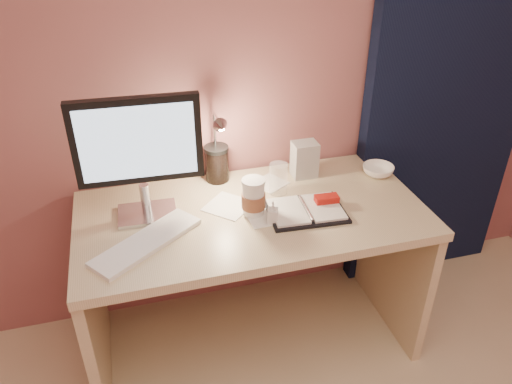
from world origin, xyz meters
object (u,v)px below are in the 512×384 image
object	(u,v)px
monitor	(139,148)
dark_jar	(217,165)
product_box	(304,159)
keyboard	(147,242)
clear_cup	(278,179)
coffee_cup	(253,198)
desk	(248,245)
bowl	(378,170)
desk_lamp	(218,143)
lotion_bottle	(273,213)
planner	(308,209)

from	to	relation	value
monitor	dark_jar	world-z (taller)	monitor
dark_jar	product_box	xyz separation A→B (m)	(0.39, -0.07, 0.01)
keyboard	clear_cup	size ratio (longest dim) A/B	3.26
coffee_cup	clear_cup	world-z (taller)	coffee_cup
desk	dark_jar	bearing A→B (deg)	110.96
bowl	product_box	bearing A→B (deg)	165.59
keyboard	bowl	distance (m)	1.09
monitor	desk_lamp	xyz separation A→B (m)	(0.33, 0.14, -0.09)
keyboard	coffee_cup	bearing A→B (deg)	-24.39
keyboard	clear_cup	distance (m)	0.62
bowl	lotion_bottle	size ratio (longest dim) A/B	1.55
planner	bowl	xyz separation A→B (m)	(0.42, 0.20, 0.01)
keyboard	dark_jar	xyz separation A→B (m)	(0.35, 0.40, 0.06)
clear_cup	bowl	xyz separation A→B (m)	(0.48, 0.03, -0.05)
planner	keyboard	bearing A→B (deg)	-172.73
dark_jar	keyboard	bearing A→B (deg)	-131.19
monitor	dark_jar	distance (m)	0.45
product_box	desk_lamp	distance (m)	0.41
clear_cup	lotion_bottle	world-z (taller)	clear_cup
bowl	monitor	bearing A→B (deg)	-176.89
desk	clear_cup	size ratio (longest dim) A/B	10.38
coffee_cup	clear_cup	bearing A→B (deg)	41.45
planner	coffee_cup	bearing A→B (deg)	170.49
desk	desk_lamp	distance (m)	0.47
keyboard	lotion_bottle	world-z (taller)	lotion_bottle
monitor	clear_cup	size ratio (longest dim) A/B	3.69
desk	monitor	size ratio (longest dim) A/B	2.81
desk	keyboard	xyz separation A→B (m)	(-0.43, -0.18, 0.23)
coffee_cup	bowl	size ratio (longest dim) A/B	1.09
monitor	product_box	bearing A→B (deg)	13.69
monitor	lotion_bottle	size ratio (longest dim) A/B	5.48
keyboard	clear_cup	xyz separation A→B (m)	(0.57, 0.22, 0.06)
desk	product_box	size ratio (longest dim) A/B	8.59
desk	desk_lamp	size ratio (longest dim) A/B	4.19
coffee_cup	desk_lamp	world-z (taller)	desk_lamp
keyboard	product_box	xyz separation A→B (m)	(0.73, 0.33, 0.07)
monitor	planner	bearing A→B (deg)	-10.64
lotion_bottle	desk_lamp	world-z (taller)	desk_lamp
dark_jar	bowl	bearing A→B (deg)	-11.94
keyboard	planner	size ratio (longest dim) A/B	1.38
clear_cup	bowl	size ratio (longest dim) A/B	0.96
monitor	product_box	xyz separation A→B (m)	(0.71, 0.14, -0.22)
lotion_bottle	dark_jar	xyz separation A→B (m)	(-0.14, 0.39, 0.03)
monitor	clear_cup	bearing A→B (deg)	5.62
coffee_cup	product_box	distance (m)	0.38
clear_cup	dark_jar	world-z (taller)	dark_jar
keyboard	coffee_cup	world-z (taller)	coffee_cup
lotion_bottle	product_box	xyz separation A→B (m)	(0.25, 0.32, 0.04)
coffee_cup	bowl	bearing A→B (deg)	13.72
bowl	desk_lamp	size ratio (longest dim) A/B	0.42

